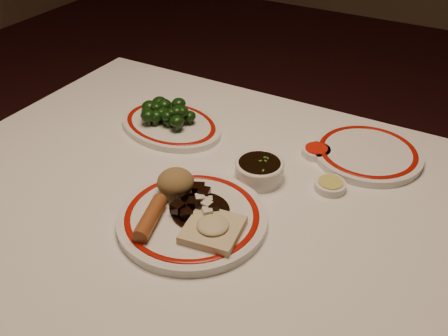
% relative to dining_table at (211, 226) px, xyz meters
% --- Properties ---
extents(dining_table, '(1.20, 0.90, 0.75)m').
position_rel_dining_table_xyz_m(dining_table, '(0.00, 0.00, 0.00)').
color(dining_table, white).
rests_on(dining_table, ground).
extents(main_plate, '(0.33, 0.33, 0.02)m').
position_rel_dining_table_xyz_m(main_plate, '(0.02, -0.09, 0.10)').
color(main_plate, white).
rests_on(main_plate, dining_table).
extents(rice_mound, '(0.07, 0.07, 0.05)m').
position_rel_dining_table_xyz_m(rice_mound, '(-0.04, -0.05, 0.14)').
color(rice_mound, olive).
rests_on(rice_mound, main_plate).
extents(spring_roll, '(0.06, 0.11, 0.03)m').
position_rel_dining_table_xyz_m(spring_roll, '(-0.03, -0.15, 0.12)').
color(spring_roll, '#974F25').
rests_on(spring_roll, main_plate).
extents(fried_wonton, '(0.11, 0.11, 0.03)m').
position_rel_dining_table_xyz_m(fried_wonton, '(0.08, -0.12, 0.12)').
color(fried_wonton, beige).
rests_on(fried_wonton, main_plate).
extents(stirfry_heap, '(0.11, 0.11, 0.03)m').
position_rel_dining_table_xyz_m(stirfry_heap, '(0.02, -0.08, 0.12)').
color(stirfry_heap, black).
rests_on(stirfry_heap, main_plate).
extents(broccoli_plate, '(0.30, 0.27, 0.02)m').
position_rel_dining_table_xyz_m(broccoli_plate, '(-0.21, 0.17, 0.10)').
color(broccoli_plate, white).
rests_on(broccoli_plate, dining_table).
extents(broccoli_pile, '(0.14, 0.10, 0.05)m').
position_rel_dining_table_xyz_m(broccoli_pile, '(-0.22, 0.17, 0.13)').
color(broccoli_pile, '#23471C').
rests_on(broccoli_pile, broccoli_plate).
extents(soy_bowl, '(0.10, 0.10, 0.04)m').
position_rel_dining_table_xyz_m(soy_bowl, '(0.07, 0.09, 0.11)').
color(soy_bowl, white).
rests_on(soy_bowl, dining_table).
extents(sweet_sour_dish, '(0.06, 0.06, 0.02)m').
position_rel_dining_table_xyz_m(sweet_sour_dish, '(0.14, 0.23, 0.10)').
color(sweet_sour_dish, white).
rests_on(sweet_sour_dish, dining_table).
extents(mustard_dish, '(0.06, 0.06, 0.02)m').
position_rel_dining_table_xyz_m(mustard_dish, '(0.21, 0.13, 0.10)').
color(mustard_dish, white).
rests_on(mustard_dish, dining_table).
extents(far_plate, '(0.24, 0.24, 0.02)m').
position_rel_dining_table_xyz_m(far_plate, '(0.24, 0.28, 0.10)').
color(far_plate, white).
rests_on(far_plate, dining_table).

